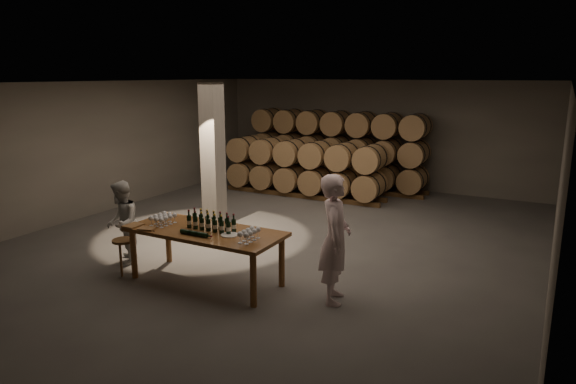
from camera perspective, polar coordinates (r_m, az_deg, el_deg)
The scene contains 15 objects.
room at distance 11.45m, azimuth -8.33°, elevation 3.98°, with size 12.00×12.00×12.00m.
tasting_table at distance 8.47m, azimuth -9.17°, elevation -4.84°, with size 2.60×1.10×0.90m.
barrel_stack_back at distance 15.42m, azimuth 5.41°, elevation 4.85°, with size 5.48×0.95×2.31m.
barrel_stack_front at distance 14.38m, azimuth 1.77°, elevation 2.81°, with size 4.70×0.95×1.57m.
bottle_cluster at distance 8.39m, azimuth -8.54°, elevation -3.47°, with size 0.86×0.23×0.30m.
lying_bottles at distance 8.16m, azimuth -10.34°, elevation -4.54°, with size 0.60×0.08×0.08m.
glass_cluster_left at distance 8.85m, azimuth -13.73°, elevation -2.71°, with size 0.31×0.42×0.17m.
glass_cluster_right at distance 7.79m, azimuth -4.34°, elevation -4.50°, with size 0.20×0.42×0.18m.
plate at distance 8.10m, azimuth -6.50°, elevation -4.76°, with size 0.28×0.28×0.02m, color white.
notebook_near at distance 8.65m, azimuth -15.41°, elevation -3.94°, with size 0.26×0.21×0.03m, color brown.
notebook_corner at distance 8.90m, azimuth -16.83°, elevation -3.58°, with size 0.24×0.30×0.03m, color brown.
pen at distance 8.57m, azimuth -14.93°, elevation -4.15°, with size 0.01×0.01×0.15m, color black.
stool at distance 9.22m, azimuth -17.79°, elevation -5.71°, with size 0.37×0.37×0.62m.
person_man at distance 7.66m, azimuth 5.26°, elevation -5.22°, with size 0.71×0.47×1.96m, color white.
person_woman at distance 9.67m, azimuth -17.97°, elevation -3.29°, with size 0.74×0.58×1.52m, color silver.
Camera 1 is at (4.95, -8.88, 3.36)m, focal length 32.00 mm.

